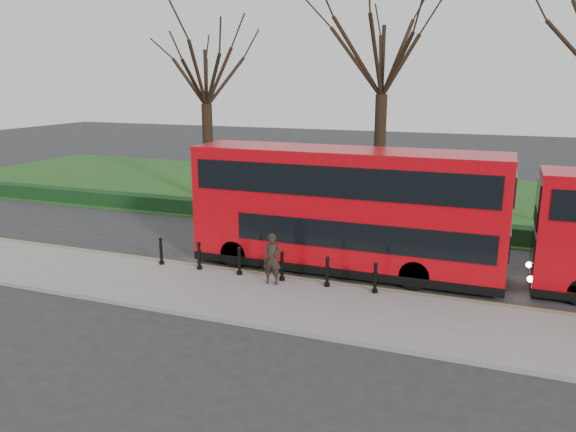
% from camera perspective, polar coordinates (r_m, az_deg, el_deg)
% --- Properties ---
extents(ground, '(120.00, 120.00, 0.00)m').
position_cam_1_polar(ground, '(21.37, -2.06, -5.37)').
color(ground, '#28282B').
rests_on(ground, ground).
extents(pavement, '(60.00, 4.00, 0.15)m').
position_cam_1_polar(pavement, '(18.80, -5.69, -7.91)').
color(pavement, gray).
rests_on(pavement, ground).
extents(kerb, '(60.00, 0.25, 0.16)m').
position_cam_1_polar(kerb, '(20.49, -3.17, -6.02)').
color(kerb, slate).
rests_on(kerb, ground).
extents(grass_verge, '(60.00, 18.00, 0.06)m').
position_cam_1_polar(grass_verge, '(35.19, 7.59, 2.16)').
color(grass_verge, '#1B4C19').
rests_on(grass_verge, ground).
extents(hedge, '(60.00, 0.90, 0.80)m').
position_cam_1_polar(hedge, '(27.39, 3.53, -0.24)').
color(hedge, black).
rests_on(hedge, ground).
extents(yellow_line_outer, '(60.00, 0.10, 0.01)m').
position_cam_1_polar(yellow_line_outer, '(20.77, -2.82, -5.94)').
color(yellow_line_outer, yellow).
rests_on(yellow_line_outer, ground).
extents(yellow_line_inner, '(60.00, 0.10, 0.01)m').
position_cam_1_polar(yellow_line_inner, '(20.94, -2.60, -5.77)').
color(yellow_line_inner, yellow).
rests_on(yellow_line_inner, ground).
extents(tree_left, '(6.56, 6.56, 10.26)m').
position_cam_1_polar(tree_left, '(32.74, -8.38, 14.36)').
color(tree_left, black).
rests_on(tree_left, ground).
extents(tree_mid, '(7.29, 7.29, 11.40)m').
position_cam_1_polar(tree_mid, '(29.21, 9.65, 16.06)').
color(tree_mid, black).
rests_on(tree_mid, ground).
extents(bollard_row, '(8.37, 0.15, 1.00)m').
position_cam_1_polar(bollard_row, '(19.88, -2.82, -4.88)').
color(bollard_row, black).
rests_on(bollard_row, pavement).
extents(bus_lead, '(11.41, 2.62, 4.54)m').
position_cam_1_polar(bus_lead, '(20.73, 5.82, 0.55)').
color(bus_lead, '#C0060F').
rests_on(bus_lead, ground).
extents(pedestrian, '(0.70, 0.51, 1.77)m').
position_cam_1_polar(pedestrian, '(19.14, -1.62, -4.40)').
color(pedestrian, black).
rests_on(pedestrian, pavement).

